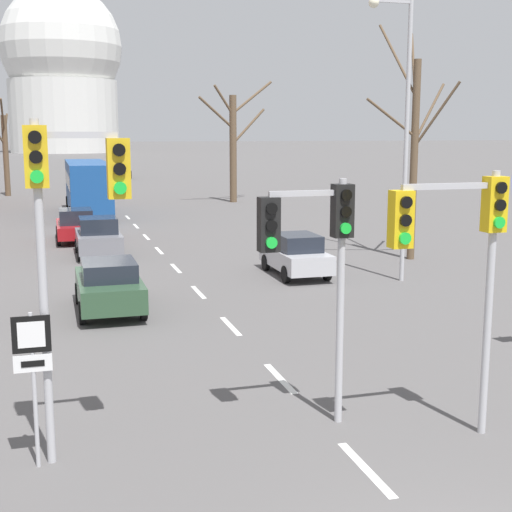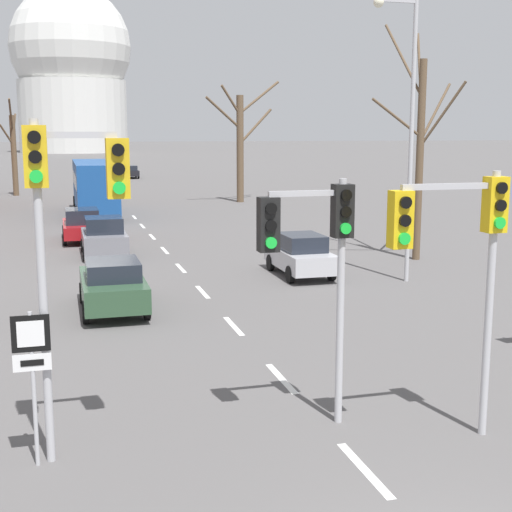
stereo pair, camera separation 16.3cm
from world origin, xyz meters
The scene contains 24 objects.
lane_stripe_0 centered at (0.00, 3.58, 0.00)m, with size 0.16×2.00×0.01m, color silver.
lane_stripe_1 centered at (0.00, 8.08, 0.00)m, with size 0.16×2.00×0.01m, color silver.
lane_stripe_2 centered at (0.00, 12.58, 0.00)m, with size 0.16×2.00×0.01m, color silver.
lane_stripe_3 centered at (0.00, 17.08, 0.00)m, with size 0.16×2.00×0.01m, color silver.
lane_stripe_4 centered at (0.00, 21.58, 0.00)m, with size 0.16×2.00×0.01m, color silver.
lane_stripe_5 centered at (0.00, 26.08, 0.00)m, with size 0.16×2.00×0.01m, color silver.
lane_stripe_6 centered at (0.00, 30.58, 0.00)m, with size 0.16×2.00×0.01m, color silver.
lane_stripe_7 centered at (0.00, 35.08, 0.00)m, with size 0.16×2.00×0.01m, color silver.
lane_stripe_8 centered at (0.00, 39.58, 0.00)m, with size 0.16×2.00×0.01m, color silver.
traffic_signal_near_left centered at (-4.49, 5.27, 4.24)m, with size 1.61×0.34×5.61m.
traffic_signal_centre_tall centered at (-0.18, 5.50, 3.46)m, with size 1.75×0.34×4.59m.
traffic_signal_near_right centered at (2.01, 4.30, 3.61)m, with size 2.14×0.34×4.76m.
route_sign_post centered at (-5.12, 5.14, 1.78)m, with size 0.60×0.08×2.60m.
street_lamp_right centered at (7.34, 16.89, 5.89)m, with size 1.67×0.36×9.92m.
sedan_near_left centered at (-2.76, 25.38, 0.86)m, with size 1.94×3.80×1.73m.
sedan_near_right centered at (3.67, 79.27, 0.77)m, with size 1.72×4.41×1.49m.
sedan_mid_centre centered at (-3.14, 15.21, 0.82)m, with size 1.92×4.14×1.60m.
sedan_far_left centered at (-3.55, 30.12, 0.82)m, with size 1.93×4.40×1.63m.
sedan_far_right centered at (4.16, 18.88, 0.81)m, with size 1.78×4.02×1.61m.
city_bus centered at (-2.33, 41.50, 2.05)m, with size 2.66×10.80×3.48m.
bare_tree_right_near centered at (10.13, 20.99, 4.77)m, with size 4.28×3.69×10.03m.
bare_tree_left_far centered at (-8.17, 58.17, 3.72)m, with size 1.36×2.95×8.13m.
bare_tree_right_far centered at (9.11, 47.57, 4.63)m, with size 6.36×2.24×9.37m.
capitol_dome centered at (0.00, 192.73, 21.55)m, with size 31.32×31.32×44.24m.
Camera 1 is at (-4.73, -6.32, 5.41)m, focal length 50.00 mm.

